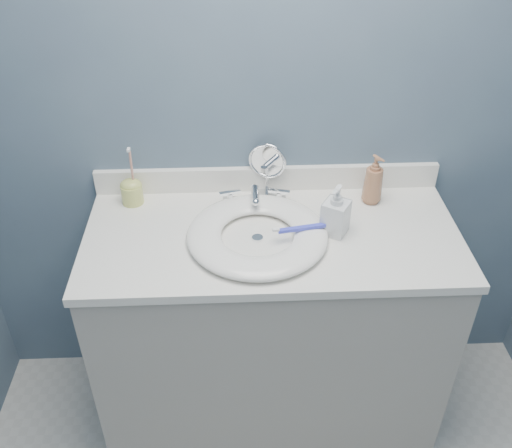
{
  "coord_description": "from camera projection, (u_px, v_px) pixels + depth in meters",
  "views": [
    {
      "loc": [
        -0.12,
        -0.49,
        1.99
      ],
      "look_at": [
        -0.05,
        0.94,
        0.94
      ],
      "focal_mm": 40.0,
      "sensor_mm": 36.0,
      "label": 1
    }
  ],
  "objects": [
    {
      "name": "drain",
      "position": [
        257.0,
        238.0,
        1.82
      ],
      "size": [
        0.04,
        0.04,
        0.01
      ],
      "primitive_type": "cylinder",
      "color": "silver",
      "rests_on": "countertop"
    },
    {
      "name": "vanity_cabinet",
      "position": [
        270.0,
        331.0,
        2.12
      ],
      "size": [
        1.2,
        0.55,
        0.85
      ],
      "primitive_type": "cube",
      "color": "#A9A39A",
      "rests_on": "ground"
    },
    {
      "name": "back_wall",
      "position": [
        268.0,
        106.0,
        1.88
      ],
      "size": [
        2.2,
        0.02,
        2.4
      ],
      "primitive_type": "cube",
      "color": "#4B5D71",
      "rests_on": "ground"
    },
    {
      "name": "basin",
      "position": [
        257.0,
        234.0,
        1.81
      ],
      "size": [
        0.45,
        0.45,
        0.04
      ],
      "primitive_type": null,
      "color": "white",
      "rests_on": "countertop"
    },
    {
      "name": "backsplash",
      "position": [
        268.0,
        179.0,
        2.03
      ],
      "size": [
        1.22,
        0.02,
        0.09
      ],
      "primitive_type": "cube",
      "color": "white",
      "rests_on": "countertop"
    },
    {
      "name": "toothbrush_lying",
      "position": [
        300.0,
        228.0,
        1.79
      ],
      "size": [
        0.17,
        0.05,
        0.02
      ],
      "rotation": [
        0.0,
        0.0,
        0.18
      ],
      "color": "#3E46DD",
      "rests_on": "basin"
    },
    {
      "name": "toothbrush_holder",
      "position": [
        132.0,
        190.0,
        1.96
      ],
      "size": [
        0.07,
        0.07,
        0.21
      ],
      "rotation": [
        0.0,
        0.0,
        0.37
      ],
      "color": "#C5CB65",
      "rests_on": "countertop"
    },
    {
      "name": "countertop",
      "position": [
        272.0,
        237.0,
        1.86
      ],
      "size": [
        1.22,
        0.57,
        0.03
      ],
      "primitive_type": "cube",
      "color": "white",
      "rests_on": "vanity_cabinet"
    },
    {
      "name": "soap_bottle_amber",
      "position": [
        374.0,
        179.0,
        1.94
      ],
      "size": [
        0.1,
        0.1,
        0.18
      ],
      "primitive_type": "imported",
      "rotation": [
        0.0,
        0.0,
        0.55
      ],
      "color": "#9D6747",
      "rests_on": "countertop"
    },
    {
      "name": "soap_bottle_clear",
      "position": [
        336.0,
        210.0,
        1.8
      ],
      "size": [
        0.11,
        0.11,
        0.17
      ],
      "primitive_type": "imported",
      "rotation": [
        0.0,
        0.0,
        -0.54
      ],
      "color": "silver",
      "rests_on": "countertop"
    },
    {
      "name": "faucet",
      "position": [
        255.0,
        198.0,
        1.96
      ],
      "size": [
        0.25,
        0.13,
        0.07
      ],
      "color": "silver",
      "rests_on": "countertop"
    },
    {
      "name": "makeup_mirror",
      "position": [
        267.0,
        167.0,
        1.98
      ],
      "size": [
        0.13,
        0.08,
        0.2
      ],
      "rotation": [
        0.0,
        0.0,
        -0.3
      ],
      "color": "silver",
      "rests_on": "countertop"
    }
  ]
}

